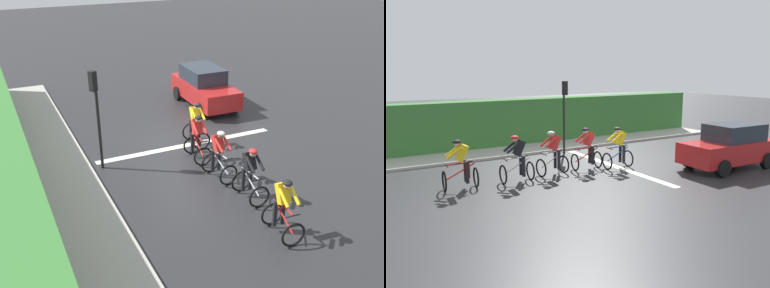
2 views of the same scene
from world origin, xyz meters
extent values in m
plane|color=#28282B|center=(0.00, 0.00, 0.00)|extent=(80.00, 80.00, 0.00)
cube|color=#ADA89E|center=(5.13, 2.00, 0.06)|extent=(2.80, 23.35, 0.12)
cube|color=gray|center=(6.03, 2.00, 0.31)|extent=(0.44, 23.35, 0.63)
cube|color=#387533|center=(6.33, 2.00, 1.18)|extent=(1.10, 23.35, 2.37)
cube|color=silver|center=(0.00, 0.13, 0.00)|extent=(7.00, 0.30, 0.01)
torus|color=black|center=(0.20, 6.83, 0.34)|extent=(0.68, 0.11, 0.68)
torus|color=black|center=(0.13, 5.82, 0.34)|extent=(0.68, 0.11, 0.68)
cylinder|color=red|center=(0.17, 6.33, 0.59)|extent=(0.11, 0.99, 0.51)
cylinder|color=red|center=(0.15, 6.02, 0.62)|extent=(0.04, 0.04, 0.55)
cylinder|color=red|center=(0.17, 6.38, 0.87)|extent=(0.09, 0.72, 0.04)
cube|color=black|center=(0.15, 6.02, 0.91)|extent=(0.11, 0.23, 0.04)
cylinder|color=black|center=(0.20, 6.73, 0.84)|extent=(0.42, 0.06, 0.03)
cube|color=yellow|center=(0.16, 6.22, 1.21)|extent=(0.33, 0.43, 0.57)
sphere|color=tan|center=(0.17, 6.38, 1.52)|extent=(0.20, 0.20, 0.20)
ellipsoid|color=black|center=(0.17, 6.38, 1.59)|extent=(0.26, 0.30, 0.14)
cylinder|color=black|center=(0.03, 6.13, 0.57)|extent=(0.12, 0.12, 0.74)
cylinder|color=black|center=(0.27, 6.11, 0.57)|extent=(0.12, 0.12, 0.74)
cylinder|color=yellow|center=(0.02, 6.52, 1.26)|extent=(0.12, 0.48, 0.37)
cylinder|color=yellow|center=(0.34, 6.50, 1.26)|extent=(0.12, 0.48, 0.37)
torus|color=black|center=(-0.04, 4.93, 0.34)|extent=(0.68, 0.07, 0.68)
torus|color=black|center=(-0.05, 3.91, 0.34)|extent=(0.68, 0.07, 0.68)
cylinder|color=silver|center=(-0.04, 4.42, 0.59)|extent=(0.05, 0.99, 0.51)
cylinder|color=silver|center=(-0.05, 4.11, 0.62)|extent=(0.04, 0.04, 0.55)
cylinder|color=silver|center=(-0.04, 4.47, 0.87)|extent=(0.05, 0.71, 0.04)
cube|color=black|center=(-0.05, 4.11, 0.91)|extent=(0.10, 0.22, 0.04)
cylinder|color=black|center=(-0.04, 4.83, 0.84)|extent=(0.42, 0.04, 0.03)
cube|color=black|center=(-0.04, 4.32, 1.21)|extent=(0.30, 0.41, 0.57)
sphere|color=tan|center=(-0.04, 4.47, 1.52)|extent=(0.20, 0.20, 0.20)
ellipsoid|color=red|center=(-0.04, 4.47, 1.59)|extent=(0.24, 0.28, 0.14)
cylinder|color=black|center=(-0.16, 4.21, 0.57)|extent=(0.12, 0.12, 0.74)
cylinder|color=black|center=(0.08, 4.21, 0.57)|extent=(0.12, 0.12, 0.74)
cylinder|color=black|center=(-0.20, 4.60, 1.26)|extent=(0.09, 0.48, 0.37)
cylinder|color=black|center=(0.12, 4.60, 1.26)|extent=(0.09, 0.48, 0.37)
torus|color=black|center=(0.11, 3.41, 0.34)|extent=(0.68, 0.14, 0.68)
torus|color=black|center=(0.22, 2.39, 0.34)|extent=(0.68, 0.14, 0.68)
cylinder|color=silver|center=(0.16, 2.90, 0.59)|extent=(0.15, 0.99, 0.51)
cylinder|color=silver|center=(0.20, 2.60, 0.62)|extent=(0.04, 0.04, 0.55)
cylinder|color=silver|center=(0.16, 2.95, 0.87)|extent=(0.12, 0.71, 0.04)
cube|color=black|center=(0.20, 2.60, 0.91)|extent=(0.12, 0.23, 0.04)
cylinder|color=black|center=(0.12, 3.31, 0.84)|extent=(0.42, 0.08, 0.03)
cube|color=red|center=(0.18, 2.80, 1.21)|extent=(0.34, 0.44, 0.57)
sphere|color=#9E7051|center=(0.16, 2.95, 1.52)|extent=(0.20, 0.20, 0.20)
ellipsoid|color=silver|center=(0.16, 2.95, 1.59)|extent=(0.27, 0.31, 0.14)
cylinder|color=black|center=(0.07, 2.69, 0.57)|extent=(0.12, 0.12, 0.74)
cylinder|color=black|center=(0.31, 2.71, 0.57)|extent=(0.12, 0.12, 0.74)
cylinder|color=red|center=(-0.01, 3.07, 1.26)|extent=(0.14, 0.48, 0.37)
cylinder|color=red|center=(0.30, 3.10, 1.26)|extent=(0.14, 0.48, 0.37)
torus|color=black|center=(0.23, 1.88, 0.34)|extent=(0.68, 0.11, 0.68)
torus|color=black|center=(0.15, 0.87, 0.34)|extent=(0.68, 0.11, 0.68)
cylinder|color=red|center=(0.19, 1.38, 0.59)|extent=(0.12, 0.99, 0.51)
cylinder|color=red|center=(0.17, 1.07, 0.62)|extent=(0.04, 0.04, 0.55)
cylinder|color=red|center=(0.20, 1.43, 0.87)|extent=(0.10, 0.72, 0.04)
cube|color=black|center=(0.17, 1.07, 0.91)|extent=(0.12, 0.23, 0.04)
cylinder|color=black|center=(0.22, 1.78, 0.84)|extent=(0.42, 0.06, 0.03)
cube|color=red|center=(0.18, 1.27, 1.21)|extent=(0.33, 0.43, 0.57)
sphere|color=beige|center=(0.20, 1.43, 1.52)|extent=(0.20, 0.20, 0.20)
ellipsoid|color=black|center=(0.20, 1.43, 1.59)|extent=(0.26, 0.30, 0.14)
cylinder|color=black|center=(0.06, 1.18, 0.57)|extent=(0.12, 0.12, 0.74)
cylinder|color=black|center=(0.30, 1.16, 0.57)|extent=(0.12, 0.12, 0.74)
cylinder|color=red|center=(0.05, 1.57, 1.26)|extent=(0.13, 0.48, 0.37)
cylinder|color=red|center=(0.37, 1.55, 1.26)|extent=(0.13, 0.48, 0.37)
torus|color=black|center=(-0.30, 0.73, 0.34)|extent=(0.68, 0.07, 0.68)
torus|color=black|center=(-0.32, -0.29, 0.34)|extent=(0.68, 0.07, 0.68)
cylinder|color=#1E59B2|center=(-0.31, 0.22, 0.59)|extent=(0.06, 0.99, 0.51)
cylinder|color=#1E59B2|center=(-0.31, -0.08, 0.62)|extent=(0.04, 0.04, 0.55)
cylinder|color=#1E59B2|center=(-0.31, 0.27, 0.87)|extent=(0.06, 0.71, 0.04)
cube|color=black|center=(-0.31, -0.08, 0.91)|extent=(0.10, 0.22, 0.04)
cylinder|color=black|center=(-0.30, 0.63, 0.84)|extent=(0.42, 0.04, 0.03)
cube|color=yellow|center=(-0.31, 0.12, 1.21)|extent=(0.31, 0.42, 0.57)
sphere|color=beige|center=(-0.31, 0.27, 1.52)|extent=(0.20, 0.20, 0.20)
ellipsoid|color=black|center=(-0.31, 0.27, 1.59)|extent=(0.25, 0.28, 0.14)
cylinder|color=black|center=(-0.43, 0.02, 0.57)|extent=(0.12, 0.12, 0.74)
cylinder|color=black|center=(-0.19, 0.01, 0.57)|extent=(0.12, 0.12, 0.74)
cylinder|color=yellow|center=(-0.46, 0.41, 1.26)|extent=(0.10, 0.48, 0.37)
cylinder|color=yellow|center=(-0.14, 0.40, 1.26)|extent=(0.10, 0.48, 0.37)
cube|color=#B21E1E|center=(-2.59, -3.54, 0.70)|extent=(1.81, 4.14, 0.80)
cube|color=#262D38|center=(-2.60, -3.79, 1.43)|extent=(1.55, 2.17, 0.66)
cylinder|color=black|center=(-3.39, -2.25, 0.32)|extent=(0.24, 0.65, 0.64)
cylinder|color=black|center=(-1.73, -2.29, 0.32)|extent=(0.24, 0.65, 0.64)
cylinder|color=black|center=(-3.46, -4.79, 0.32)|extent=(0.24, 0.65, 0.64)
cylinder|color=black|center=(-1.80, -4.83, 0.32)|extent=(0.24, 0.65, 0.64)
cube|color=#EAEACC|center=(-3.05, -1.52, 0.80)|extent=(0.28, 0.09, 0.16)
cube|color=#EAEACC|center=(-2.03, -1.55, 0.80)|extent=(0.28, 0.09, 0.16)
cylinder|color=black|center=(3.37, 0.57, 1.35)|extent=(0.10, 0.10, 2.70)
cube|color=black|center=(3.42, 0.48, 3.02)|extent=(0.27, 0.27, 0.64)
sphere|color=red|center=(3.47, 0.38, 3.22)|extent=(0.11, 0.11, 0.11)
sphere|color=orange|center=(3.47, 0.38, 3.02)|extent=(0.11, 0.11, 0.11)
sphere|color=green|center=(3.47, 0.38, 2.82)|extent=(0.11, 0.11, 0.11)
camera|label=1|loc=(6.53, 14.22, 7.12)|focal=42.57mm
camera|label=2|loc=(-12.59, 9.69, 3.92)|focal=37.30mm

